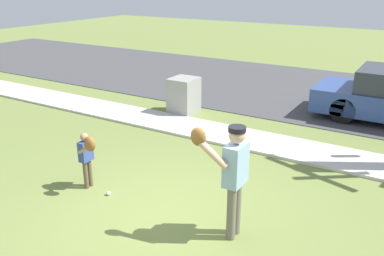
{
  "coord_description": "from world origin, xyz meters",
  "views": [
    {
      "loc": [
        3.15,
        -4.45,
        3.5
      ],
      "look_at": [
        -0.33,
        1.33,
        1.0
      ],
      "focal_mm": 38.25,
      "sensor_mm": 36.0,
      "label": 1
    }
  ],
  "objects_px": {
    "person_adult": "(232,170)",
    "person_child": "(87,153)",
    "utility_cabinet": "(184,96)",
    "baseball": "(108,193)"
  },
  "relations": [
    {
      "from": "person_adult",
      "to": "baseball",
      "type": "relative_size",
      "value": 22.54
    },
    {
      "from": "person_child",
      "to": "baseball",
      "type": "distance_m",
      "value": 0.78
    },
    {
      "from": "person_child",
      "to": "utility_cabinet",
      "type": "xyz_separation_m",
      "value": [
        -0.87,
        4.47,
        -0.2
      ]
    },
    {
      "from": "person_adult",
      "to": "person_child",
      "type": "bearing_deg",
      "value": 0.44
    },
    {
      "from": "baseball",
      "to": "utility_cabinet",
      "type": "distance_m",
      "value": 4.68
    },
    {
      "from": "person_adult",
      "to": "baseball",
      "type": "bearing_deg",
      "value": 0.8
    },
    {
      "from": "utility_cabinet",
      "to": "baseball",
      "type": "bearing_deg",
      "value": -73.9
    },
    {
      "from": "person_adult",
      "to": "baseball",
      "type": "height_order",
      "value": "person_adult"
    },
    {
      "from": "baseball",
      "to": "utility_cabinet",
      "type": "bearing_deg",
      "value": 106.1
    },
    {
      "from": "person_child",
      "to": "baseball",
      "type": "height_order",
      "value": "person_child"
    }
  ]
}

